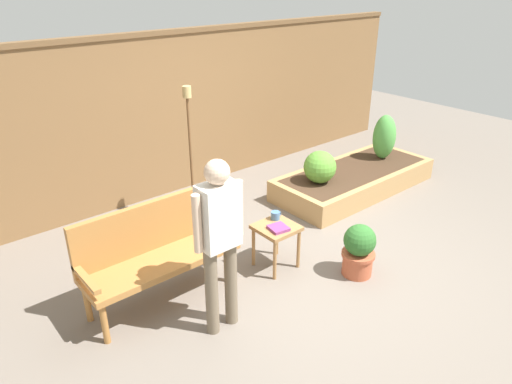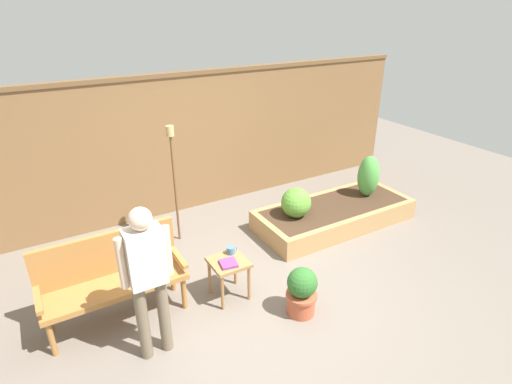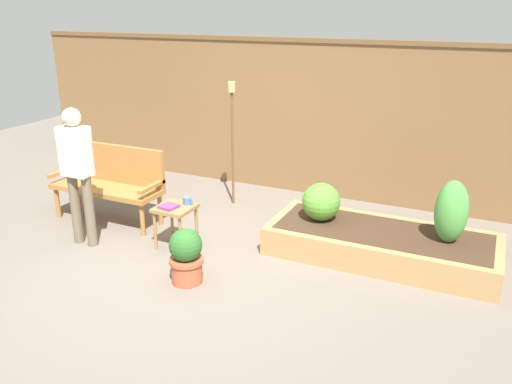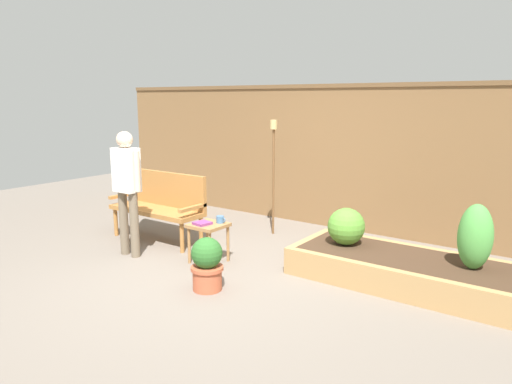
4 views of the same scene
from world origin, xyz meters
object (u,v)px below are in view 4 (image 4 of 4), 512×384
shrub_near_bench (346,226)px  potted_boxwood (207,263)px  garden_bench (161,201)px  person_by_bench (127,183)px  tiki_torch (274,157)px  cup_on_table (220,219)px  side_table (208,230)px  book_on_table (202,223)px  shrub_far_corner (475,237)px

shrub_near_bench → potted_boxwood: bearing=-123.0°
garden_bench → person_by_bench: (0.20, -0.73, 0.39)m
garden_bench → tiki_torch: (1.13, 1.12, 0.59)m
cup_on_table → tiki_torch: 1.49m
side_table → tiki_torch: tiki_torch is taller
side_table → person_by_bench: size_ratio=0.31×
garden_bench → book_on_table: 1.22m
tiki_torch → person_by_bench: 2.08m
garden_bench → tiki_torch: size_ratio=0.87×
potted_boxwood → tiki_torch: size_ratio=0.34×
book_on_table → cup_on_table: bearing=65.0°
garden_bench → book_on_table: garden_bench is taller
side_table → person_by_bench: (-0.98, -0.38, 0.54)m
tiki_torch → person_by_bench: bearing=-116.6°
cup_on_table → person_by_bench: size_ratio=0.08×
cup_on_table → potted_boxwood: 0.91m
person_by_bench → garden_bench: bearing=105.3°
shrub_far_corner → tiki_torch: tiki_torch is taller
book_on_table → person_by_bench: 1.09m
garden_bench → shrub_far_corner: (3.97, 0.40, 0.08)m
shrub_near_bench → tiki_torch: tiki_torch is taller
tiki_torch → garden_bench: bearing=-135.1°
shrub_near_bench → tiki_torch: (-1.49, 0.73, 0.63)m
cup_on_table → potted_boxwood: (0.45, -0.75, -0.24)m
cup_on_table → book_on_table: cup_on_table is taller
tiki_torch → shrub_near_bench: bearing=-26.1°
shrub_near_bench → shrub_far_corner: (1.36, 0.00, 0.11)m
potted_boxwood → tiki_torch: bearing=105.6°
shrub_near_bench → tiki_torch: 1.77m
cup_on_table → tiki_torch: tiki_torch is taller
cup_on_table → shrub_near_bench: bearing=25.0°
garden_bench → shrub_near_bench: bearing=8.6°
garden_bench → tiki_torch: 1.70m
shrub_near_bench → person_by_bench: 2.70m
shrub_far_corner → cup_on_table: bearing=-166.9°
potted_boxwood → shrub_near_bench: bearing=57.0°
book_on_table → tiki_torch: tiki_torch is taller
side_table → shrub_far_corner: shrub_far_corner is taller
cup_on_table → shrub_far_corner: size_ratio=0.20×
tiki_torch → side_table: bearing=-88.2°
garden_bench → cup_on_table: bearing=-10.4°
shrub_far_corner → shrub_near_bench: bearing=-180.0°
side_table → shrub_near_bench: shrub_near_bench is taller
cup_on_table → book_on_table: size_ratio=0.72×
person_by_bench → cup_on_table: bearing=25.1°
garden_bench → potted_boxwood: (1.72, -0.99, -0.26)m
garden_bench → side_table: garden_bench is taller
garden_bench → shrub_far_corner: bearing=5.7°
side_table → shrub_far_corner: bearing=14.9°
cup_on_table → person_by_bench: bearing=-154.9°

